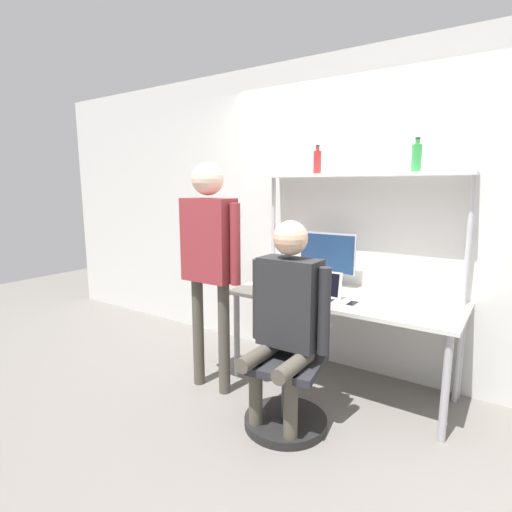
# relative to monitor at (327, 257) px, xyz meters

# --- Properties ---
(ground_plane) EXTENTS (12.00, 12.00, 0.00)m
(ground_plane) POSITION_rel_monitor_xyz_m (0.26, -0.64, -1.01)
(ground_plane) COLOR slate
(wall_back) EXTENTS (8.00, 0.06, 2.70)m
(wall_back) POSITION_rel_monitor_xyz_m (0.26, 0.17, 0.34)
(wall_back) COLOR silver
(wall_back) RESTS_ON ground_plane
(desk) EXTENTS (1.74, 0.76, 0.75)m
(desk) POSITION_rel_monitor_xyz_m (0.26, -0.24, -0.32)
(desk) COLOR beige
(desk) RESTS_ON ground_plane
(shelf_unit) EXTENTS (1.65, 0.24, 1.71)m
(shelf_unit) POSITION_rel_monitor_xyz_m (0.26, 0.01, 0.43)
(shelf_unit) COLOR white
(shelf_unit) RESTS_ON ground_plane
(monitor) EXTENTS (0.51, 0.22, 0.46)m
(monitor) POSITION_rel_monitor_xyz_m (0.00, 0.00, 0.00)
(monitor) COLOR #B7B7BC
(monitor) RESTS_ON desk
(laptop) EXTENTS (0.36, 0.21, 0.21)m
(laptop) POSITION_rel_monitor_xyz_m (0.11, -0.40, -0.19)
(laptop) COLOR silver
(laptop) RESTS_ON desk
(cell_phone) EXTENTS (0.07, 0.15, 0.01)m
(cell_phone) POSITION_rel_monitor_xyz_m (0.40, -0.42, -0.25)
(cell_phone) COLOR silver
(cell_phone) RESTS_ON desk
(office_chair) EXTENTS (0.56, 0.56, 0.93)m
(office_chair) POSITION_rel_monitor_xyz_m (0.15, -0.93, -0.72)
(office_chair) COLOR black
(office_chair) RESTS_ON ground_plane
(person_seated) EXTENTS (0.57, 0.47, 1.39)m
(person_seated) POSITION_rel_monitor_xyz_m (0.16, -0.97, -0.18)
(person_seated) COLOR #4C473D
(person_seated) RESTS_ON ground_plane
(person_standing) EXTENTS (0.58, 0.24, 1.78)m
(person_standing) POSITION_rel_monitor_xyz_m (-0.59, -0.85, 0.14)
(person_standing) COLOR #4C473D
(person_standing) RESTS_ON ground_plane
(bottle_red) EXTENTS (0.07, 0.07, 0.24)m
(bottle_red) POSITION_rel_monitor_xyz_m (-0.12, 0.01, 0.80)
(bottle_red) COLOR maroon
(bottle_red) RESTS_ON shelf_unit
(bottle_green) EXTENTS (0.07, 0.07, 0.25)m
(bottle_green) POSITION_rel_monitor_xyz_m (0.68, 0.01, 0.81)
(bottle_green) COLOR #2D8C3F
(bottle_green) RESTS_ON shelf_unit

